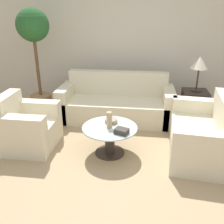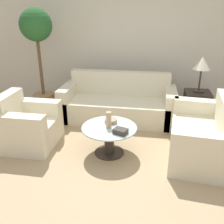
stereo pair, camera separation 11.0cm
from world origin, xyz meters
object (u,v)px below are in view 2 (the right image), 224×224
(sofa_main, at_px, (118,104))
(loveseat, at_px, (205,137))
(bowl, at_px, (111,121))
(coffee_table, at_px, (109,136))
(potted_plant, at_px, (38,44))
(book_stack, at_px, (120,131))
(vase, at_px, (109,120))
(table_lamp, at_px, (202,65))
(armchair, at_px, (27,128))

(sofa_main, height_order, loveseat, sofa_main)
(sofa_main, height_order, bowl, sofa_main)
(loveseat, height_order, coffee_table, loveseat)
(potted_plant, bearing_deg, sofa_main, -4.50)
(book_stack, bearing_deg, sofa_main, 120.19)
(coffee_table, distance_m, book_stack, 0.31)
(vase, bearing_deg, loveseat, 8.08)
(bowl, bearing_deg, table_lamp, 39.53)
(sofa_main, distance_m, book_stack, 1.48)
(book_stack, bearing_deg, loveseat, 38.12)
(loveseat, relative_size, bowl, 8.06)
(coffee_table, height_order, vase, vase)
(sofa_main, relative_size, vase, 9.08)
(coffee_table, relative_size, bowl, 4.31)
(vase, relative_size, bowl, 1.28)
(vase, bearing_deg, bowl, 88.09)
(loveseat, relative_size, book_stack, 6.93)
(table_lamp, bearing_deg, loveseat, -91.65)
(loveseat, bearing_deg, vase, -76.35)
(armchair, bearing_deg, potted_plant, 12.66)
(potted_plant, height_order, bowl, potted_plant)
(coffee_table, bearing_deg, potted_plant, 138.51)
(sofa_main, distance_m, vase, 1.33)
(armchair, height_order, potted_plant, potted_plant)
(vase, bearing_deg, armchair, 176.97)
(armchair, xyz_separation_m, vase, (1.28, -0.07, 0.26))
(armchair, xyz_separation_m, book_stack, (1.47, -0.23, 0.17))
(potted_plant, relative_size, book_stack, 9.39)
(loveseat, relative_size, coffee_table, 1.87)
(table_lamp, relative_size, vase, 2.66)
(loveseat, relative_size, table_lamp, 2.37)
(table_lamp, relative_size, bowl, 3.40)
(sofa_main, distance_m, potted_plant, 1.88)
(armchair, distance_m, coffee_table, 1.29)
(vase, relative_size, book_stack, 1.10)
(table_lamp, distance_m, potted_plant, 2.98)
(coffee_table, distance_m, table_lamp, 2.05)
(potted_plant, height_order, book_stack, potted_plant)
(armchair, height_order, bowl, armchair)
(coffee_table, relative_size, table_lamp, 1.27)
(loveseat, xyz_separation_m, coffee_table, (-1.35, -0.18, -0.01))
(loveseat, xyz_separation_m, vase, (-1.35, -0.19, 0.26))
(sofa_main, xyz_separation_m, vase, (0.04, -1.30, 0.26))
(sofa_main, relative_size, table_lamp, 3.41)
(table_lamp, xyz_separation_m, potted_plant, (-2.97, 0.13, 0.26))
(coffee_table, xyz_separation_m, book_stack, (0.18, -0.17, 0.19))
(loveseat, distance_m, table_lamp, 1.36)
(sofa_main, relative_size, loveseat, 1.44)
(loveseat, distance_m, potted_plant, 3.35)
(table_lamp, bearing_deg, bowl, -140.47)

